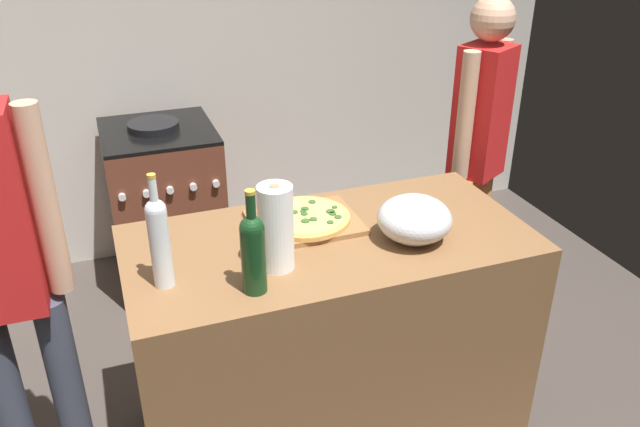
{
  "coord_description": "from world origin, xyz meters",
  "views": [
    {
      "loc": [
        -0.75,
        -1.24,
        2.08
      ],
      "look_at": [
        -0.01,
        0.78,
        0.97
      ],
      "focal_mm": 36.53,
      "sensor_mm": 36.0,
      "label": 1
    }
  ],
  "objects": [
    {
      "name": "paper_towel_roll",
      "position": [
        -0.24,
        0.56,
        1.07
      ],
      "size": [
        0.12,
        0.12,
        0.3
      ],
      "color": "white",
      "rests_on": "counter"
    },
    {
      "name": "ground_plane",
      "position": [
        0.0,
        1.23,
        -0.01
      ],
      "size": [
        4.22,
        3.06,
        0.02
      ],
      "primitive_type": "cube",
      "color": "#3F3833"
    },
    {
      "name": "person_in_red",
      "position": [
        0.94,
        1.21,
        0.95
      ],
      "size": [
        0.34,
        0.28,
        1.64
      ],
      "color": "#D88C4C",
      "rests_on": "ground_plane"
    },
    {
      "name": "kitchen_wall_rear",
      "position": [
        0.0,
        2.51,
        1.3
      ],
      "size": [
        4.22,
        0.1,
        2.6
      ],
      "primitive_type": "cube",
      "color": "#BCB7AD",
      "rests_on": "ground_plane"
    },
    {
      "name": "wine_bottle_amber",
      "position": [
        -0.35,
        0.45,
        1.07
      ],
      "size": [
        0.08,
        0.08,
        0.35
      ],
      "color": "#143819",
      "rests_on": "counter"
    },
    {
      "name": "wine_bottle_clear",
      "position": [
        -0.61,
        0.58,
        1.09
      ],
      "size": [
        0.07,
        0.07,
        0.39
      ],
      "color": "silver",
      "rests_on": "counter"
    },
    {
      "name": "mixing_bowl",
      "position": [
        0.27,
        0.57,
        1.01
      ],
      "size": [
        0.27,
        0.27,
        0.16
      ],
      "color": "#B2B2B7",
      "rests_on": "counter"
    },
    {
      "name": "counter",
      "position": [
        -0.01,
        0.68,
        0.46
      ],
      "size": [
        1.48,
        0.73,
        0.92
      ],
      "primitive_type": "cube",
      "color": "brown",
      "rests_on": "ground_plane"
    },
    {
      "name": "cutting_board",
      "position": [
        -0.06,
        0.81,
        0.93
      ],
      "size": [
        0.4,
        0.32,
        0.02
      ],
      "primitive_type": "cube",
      "color": "olive",
      "rests_on": "counter"
    },
    {
      "name": "stove",
      "position": [
        -0.44,
        2.11,
        0.46
      ],
      "size": [
        0.58,
        0.63,
        0.95
      ],
      "color": "brown",
      "rests_on": "ground_plane"
    },
    {
      "name": "pizza",
      "position": [
        -0.06,
        0.81,
        0.95
      ],
      "size": [
        0.34,
        0.34,
        0.03
      ],
      "color": "tan",
      "rests_on": "cutting_board"
    },
    {
      "name": "person_in_stripes",
      "position": [
        -1.07,
        0.7,
        1.02
      ],
      "size": [
        0.38,
        0.21,
        1.75
      ],
      "color": "#383D4C",
      "rests_on": "ground_plane"
    }
  ]
}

